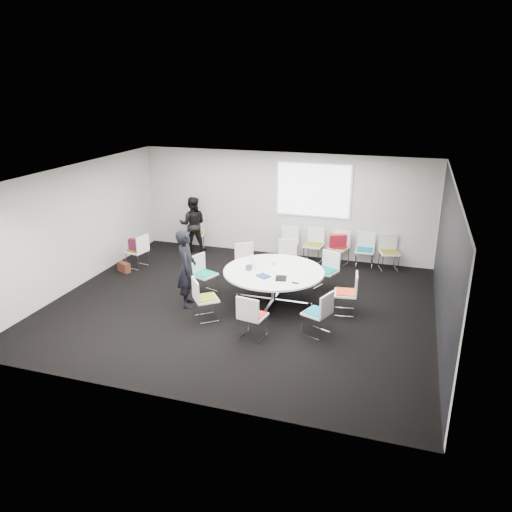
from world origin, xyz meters
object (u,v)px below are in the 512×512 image
(chair_ring_d, at_px, (246,269))
(chair_spare_left, at_px, (138,257))
(cup, at_px, (273,263))
(chair_ring_a, at_px, (346,301))
(chair_back_d, at_px, (364,257))
(chair_back_b, at_px, (313,251))
(maroon_bag, at_px, (136,244))
(chair_back_c, at_px, (339,254))
(chair_ring_e, at_px, (204,281))
(chair_ring_c, at_px, (288,265))
(person_back, at_px, (193,224))
(laptop, at_px, (251,268))
(chair_ring_b, at_px, (326,278))
(brown_bag, at_px, (124,267))
(chair_ring_h, at_px, (317,321))
(chair_ring_g, at_px, (253,324))
(chair_back_a, at_px, (289,249))
(chair_person_back, at_px, (196,240))
(conference_table, at_px, (274,279))
(chair_ring_f, at_px, (206,306))
(person_main, at_px, (187,268))
(chair_back_e, at_px, (389,259))

(chair_ring_d, bearing_deg, chair_spare_left, -34.45)
(cup, bearing_deg, chair_spare_left, 169.96)
(chair_ring_a, distance_m, chair_back_d, 2.87)
(chair_back_b, bearing_deg, maroon_bag, 29.18)
(chair_back_b, distance_m, chair_back_c, 0.67)
(chair_ring_e, relative_size, chair_spare_left, 1.00)
(chair_ring_c, height_order, maroon_bag, chair_ring_c)
(person_back, bearing_deg, laptop, 116.83)
(chair_ring_b, distance_m, brown_bag, 5.07)
(chair_ring_h, xyz_separation_m, cup, (-1.28, 1.48, 0.50))
(brown_bag, bearing_deg, person_back, 63.99)
(chair_ring_d, bearing_deg, brown_bag, -27.41)
(chair_ring_g, bearing_deg, laptop, 118.85)
(chair_ring_a, xyz_separation_m, chair_back_b, (-1.26, 2.89, 0.00))
(chair_back_a, xyz_separation_m, person_back, (-2.74, -0.13, 0.50))
(chair_person_back, bearing_deg, person_back, 75.37)
(chair_back_a, bearing_deg, chair_spare_left, 19.72)
(conference_table, xyz_separation_m, chair_ring_g, (0.06, -1.65, -0.26))
(chair_ring_e, bearing_deg, chair_back_c, 157.73)
(chair_ring_c, relative_size, chair_back_a, 1.00)
(chair_back_d, relative_size, laptop, 2.76)
(chair_back_b, distance_m, chair_person_back, 3.40)
(chair_back_c, distance_m, chair_person_back, 4.07)
(laptop, bearing_deg, chair_spare_left, 57.58)
(chair_ring_d, bearing_deg, chair_back_b, -160.77)
(chair_spare_left, relative_size, person_back, 0.57)
(chair_ring_f, bearing_deg, chair_back_c, 114.39)
(conference_table, distance_m, chair_ring_b, 1.43)
(person_back, distance_m, brown_bag, 2.37)
(chair_ring_c, height_order, chair_ring_d, same)
(chair_ring_g, bearing_deg, person_back, 135.93)
(chair_ring_a, relative_size, person_back, 0.57)
(chair_ring_a, height_order, brown_bag, chair_ring_a)
(chair_ring_b, xyz_separation_m, chair_back_c, (0.02, 1.78, 0.00))
(chair_ring_e, height_order, chair_back_c, same)
(chair_back_a, relative_size, maroon_bag, 2.20)
(chair_ring_g, distance_m, person_main, 2.08)
(conference_table, height_order, chair_ring_a, chair_ring_a)
(chair_back_e, bearing_deg, cup, 28.98)
(maroon_bag, bearing_deg, chair_ring_f, -37.85)
(chair_ring_a, height_order, chair_ring_h, same)
(chair_ring_h, xyz_separation_m, person_main, (-2.88, 0.46, 0.56))
(chair_ring_a, distance_m, chair_back_e, 2.97)
(laptop, bearing_deg, person_back, 28.18)
(chair_back_d, relative_size, person_back, 0.57)
(chair_ring_e, xyz_separation_m, person_back, (-1.47, 2.65, 0.50))
(chair_ring_f, distance_m, chair_ring_h, 2.26)
(brown_bag, bearing_deg, chair_ring_d, 7.77)
(chair_ring_g, relative_size, chair_back_d, 1.00)
(chair_person_back, relative_size, laptop, 2.76)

